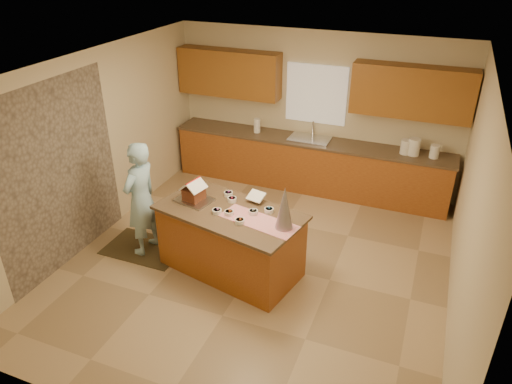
# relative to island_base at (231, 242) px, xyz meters

# --- Properties ---
(floor) EXTENTS (5.50, 5.50, 0.00)m
(floor) POSITION_rel_island_base_xyz_m (0.28, 0.26, -0.44)
(floor) COLOR tan
(floor) RESTS_ON ground
(ceiling) EXTENTS (5.50, 5.50, 0.00)m
(ceiling) POSITION_rel_island_base_xyz_m (0.28, 0.26, 2.26)
(ceiling) COLOR silver
(ceiling) RESTS_ON floor
(wall_back) EXTENTS (5.50, 5.50, 0.00)m
(wall_back) POSITION_rel_island_base_xyz_m (0.28, 3.01, 0.91)
(wall_back) COLOR beige
(wall_back) RESTS_ON floor
(wall_front) EXTENTS (5.50, 5.50, 0.00)m
(wall_front) POSITION_rel_island_base_xyz_m (0.28, -2.49, 0.91)
(wall_front) COLOR beige
(wall_front) RESTS_ON floor
(wall_left) EXTENTS (5.50, 5.50, 0.00)m
(wall_left) POSITION_rel_island_base_xyz_m (-2.22, 0.26, 0.91)
(wall_left) COLOR beige
(wall_left) RESTS_ON floor
(wall_right) EXTENTS (5.50, 5.50, 0.00)m
(wall_right) POSITION_rel_island_base_xyz_m (2.78, 0.26, 0.91)
(wall_right) COLOR beige
(wall_right) RESTS_ON floor
(stone_accent) EXTENTS (0.00, 2.50, 2.50)m
(stone_accent) POSITION_rel_island_base_xyz_m (-2.20, -0.54, 0.81)
(stone_accent) COLOR gray
(stone_accent) RESTS_ON wall_left
(window_curtain) EXTENTS (1.05, 0.03, 1.00)m
(window_curtain) POSITION_rel_island_base_xyz_m (0.28, 2.98, 1.21)
(window_curtain) COLOR white
(window_curtain) RESTS_ON wall_back
(back_counter_base) EXTENTS (4.80, 0.60, 0.88)m
(back_counter_base) POSITION_rel_island_base_xyz_m (0.28, 2.71, 0.00)
(back_counter_base) COLOR #9B5720
(back_counter_base) RESTS_ON floor
(back_counter_top) EXTENTS (4.85, 0.63, 0.04)m
(back_counter_top) POSITION_rel_island_base_xyz_m (0.28, 2.71, 0.46)
(back_counter_top) COLOR brown
(back_counter_top) RESTS_ON back_counter_base
(upper_cabinet_left) EXTENTS (1.85, 0.35, 0.80)m
(upper_cabinet_left) POSITION_rel_island_base_xyz_m (-1.27, 2.83, 1.46)
(upper_cabinet_left) COLOR #995D20
(upper_cabinet_left) RESTS_ON wall_back
(upper_cabinet_right) EXTENTS (1.85, 0.35, 0.80)m
(upper_cabinet_right) POSITION_rel_island_base_xyz_m (1.83, 2.83, 1.46)
(upper_cabinet_right) COLOR #995D20
(upper_cabinet_right) RESTS_ON wall_back
(sink) EXTENTS (0.70, 0.45, 0.12)m
(sink) POSITION_rel_island_base_xyz_m (0.28, 2.71, 0.45)
(sink) COLOR silver
(sink) RESTS_ON back_counter_top
(faucet) EXTENTS (0.03, 0.03, 0.28)m
(faucet) POSITION_rel_island_base_xyz_m (0.28, 2.89, 0.62)
(faucet) COLOR silver
(faucet) RESTS_ON back_counter_top
(island_base) EXTENTS (1.95, 1.27, 0.88)m
(island_base) POSITION_rel_island_base_xyz_m (0.00, 0.00, 0.00)
(island_base) COLOR #9B5720
(island_base) RESTS_ON floor
(island_top) EXTENTS (2.04, 1.36, 0.04)m
(island_top) POSITION_rel_island_base_xyz_m (0.00, 0.00, 0.46)
(island_top) COLOR brown
(island_top) RESTS_ON island_base
(table_runner) EXTENTS (1.05, 0.57, 0.01)m
(table_runner) POSITION_rel_island_base_xyz_m (0.44, -0.10, 0.48)
(table_runner) COLOR red
(table_runner) RESTS_ON island_top
(baking_tray) EXTENTS (0.52, 0.43, 0.02)m
(baking_tray) POSITION_rel_island_base_xyz_m (-0.55, 0.07, 0.49)
(baking_tray) COLOR silver
(baking_tray) RESTS_ON island_top
(cookbook) EXTENTS (0.25, 0.21, 0.09)m
(cookbook) POSITION_rel_island_base_xyz_m (0.23, 0.34, 0.57)
(cookbook) COLOR white
(cookbook) RESTS_ON island_top
(tinsel_tree) EXTENTS (0.26, 0.26, 0.55)m
(tinsel_tree) POSITION_rel_island_base_xyz_m (0.77, -0.12, 0.75)
(tinsel_tree) COLOR silver
(tinsel_tree) RESTS_ON island_top
(rug) EXTENTS (1.12, 0.73, 0.01)m
(rug) POSITION_rel_island_base_xyz_m (-1.38, -0.03, -0.43)
(rug) COLOR black
(rug) RESTS_ON floor
(boy) EXTENTS (0.46, 0.64, 1.65)m
(boy) POSITION_rel_island_base_xyz_m (-1.33, -0.03, 0.40)
(boy) COLOR #9CC9DE
(boy) RESTS_ON rug
(canister_a) EXTENTS (0.17, 0.17, 0.23)m
(canister_a) POSITION_rel_island_base_xyz_m (1.87, 2.71, 0.60)
(canister_a) COLOR white
(canister_a) RESTS_ON back_counter_top
(canister_b) EXTENTS (0.19, 0.19, 0.28)m
(canister_b) POSITION_rel_island_base_xyz_m (2.00, 2.71, 0.62)
(canister_b) COLOR white
(canister_b) RESTS_ON back_counter_top
(canister_c) EXTENTS (0.15, 0.15, 0.21)m
(canister_c) POSITION_rel_island_base_xyz_m (2.31, 2.71, 0.59)
(canister_c) COLOR white
(canister_c) RESTS_ON back_counter_top
(paper_towel) EXTENTS (0.12, 0.12, 0.25)m
(paper_towel) POSITION_rel_island_base_xyz_m (-0.70, 2.71, 0.61)
(paper_towel) COLOR white
(paper_towel) RESTS_ON back_counter_top
(gingerbread_house) EXTENTS (0.33, 0.33, 0.28)m
(gingerbread_house) POSITION_rel_island_base_xyz_m (-0.55, 0.07, 0.61)
(gingerbread_house) COLOR #5E2618
(gingerbread_house) RESTS_ON baking_tray
(candy_bowls) EXTENTS (0.78, 0.71, 0.05)m
(candy_bowls) POSITION_rel_island_base_xyz_m (0.10, 0.06, 0.51)
(candy_bowls) COLOR pink
(candy_bowls) RESTS_ON island_top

